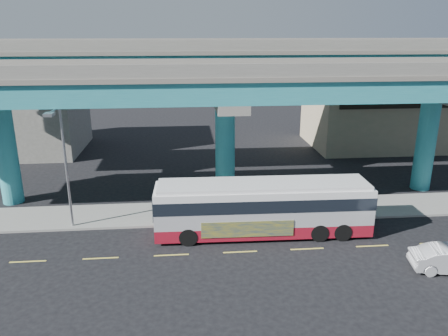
{
  "coord_description": "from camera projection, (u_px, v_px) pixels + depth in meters",
  "views": [
    {
      "loc": [
        -3.05,
        -22.91,
        12.42
      ],
      "look_at": [
        -0.55,
        4.0,
        3.81
      ],
      "focal_mm": 35.0,
      "sensor_mm": 36.0,
      "label": 1
    }
  ],
  "objects": [
    {
      "name": "transit_bus",
      "position": [
        263.0,
        206.0,
        27.23
      ],
      "size": [
        13.49,
        3.18,
        3.44
      ],
      "rotation": [
        0.0,
        0.0,
        -0.02
      ],
      "color": "maroon",
      "rests_on": "ground"
    },
    {
      "name": "lane_markings",
      "position": [
        240.0,
        252.0,
        25.49
      ],
      "size": [
        58.0,
        0.12,
        0.01
      ],
      "color": "#D8C64C",
      "rests_on": "ground"
    },
    {
      "name": "street_lamp",
      "position": [
        62.0,
        151.0,
        26.48
      ],
      "size": [
        0.5,
        2.6,
        8.03
      ],
      "color": "gray",
      "rests_on": "sidewalk"
    },
    {
      "name": "ground",
      "position": [
        240.0,
        250.0,
        25.78
      ],
      "size": [
        120.0,
        120.0,
        0.0
      ],
      "primitive_type": "plane",
      "color": "black",
      "rests_on": "ground"
    },
    {
      "name": "building_concrete",
      "position": [
        21.0,
        109.0,
        45.42
      ],
      "size": [
        12.0,
        10.0,
        9.0
      ],
      "primitive_type": "cube",
      "color": "gray",
      "rests_on": "ground"
    },
    {
      "name": "viaduct",
      "position": [
        225.0,
        77.0,
        31.64
      ],
      "size": [
        52.0,
        12.4,
        11.7
      ],
      "color": "teal",
      "rests_on": "ground"
    },
    {
      "name": "building_beige",
      "position": [
        375.0,
        114.0,
        48.1
      ],
      "size": [
        14.0,
        10.23,
        7.0
      ],
      "color": "tan",
      "rests_on": "ground"
    },
    {
      "name": "sidewalk",
      "position": [
        230.0,
        211.0,
        30.97
      ],
      "size": [
        70.0,
        4.0,
        0.15
      ],
      "primitive_type": "cube",
      "color": "gray",
      "rests_on": "ground"
    },
    {
      "name": "stop_sign",
      "position": [
        310.0,
        190.0,
        29.61
      ],
      "size": [
        0.68,
        0.41,
        2.56
      ],
      "rotation": [
        0.0,
        0.0,
        0.14
      ],
      "color": "gray",
      "rests_on": "sidewalk"
    }
  ]
}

